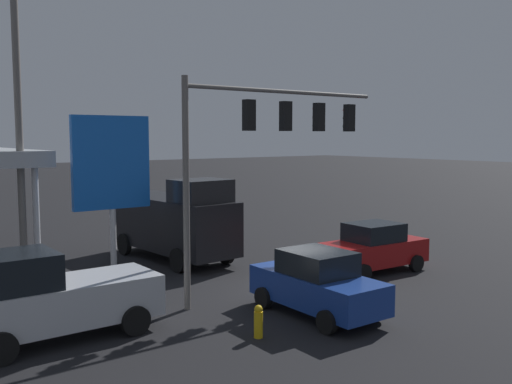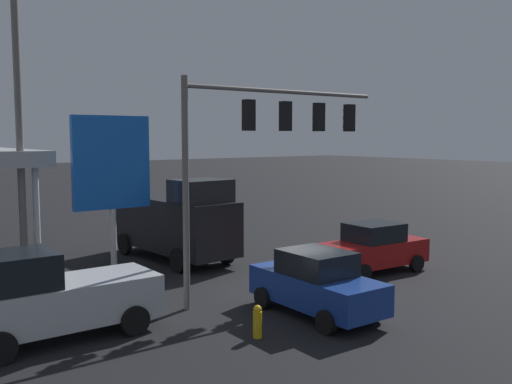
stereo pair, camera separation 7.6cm
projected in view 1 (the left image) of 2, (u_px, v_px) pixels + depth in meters
ground_plane at (291, 288)px, 19.96m from camera, size 200.00×200.00×0.00m
traffic_signal_assembly at (269, 133)px, 18.94m from camera, size 8.06×0.43×7.09m
utility_pole at (18, 112)px, 20.38m from camera, size 2.40×0.26×11.71m
price_sign at (111, 166)px, 21.51m from camera, size 3.04×0.27×6.07m
pickup_parked at (52, 298)px, 14.79m from camera, size 5.21×2.29×2.40m
sedan_waiting at (374, 248)px, 22.24m from camera, size 4.50×2.27×1.93m
delivery_truck at (175, 221)px, 24.32m from camera, size 2.85×6.91×3.58m
sedan_far at (317, 283)px, 16.89m from camera, size 2.16×4.45×1.93m
fire_hydrant at (258, 321)px, 14.99m from camera, size 0.24×0.24×0.88m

